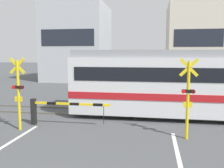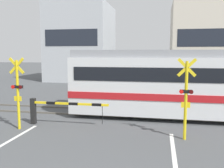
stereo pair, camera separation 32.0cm
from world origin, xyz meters
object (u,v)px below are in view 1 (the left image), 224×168
at_px(crossing_signal_right, 188,95).
at_px(crossing_barrier_far, 157,92).
at_px(pedestrian, 128,84).
at_px(crossing_signal_left, 18,91).
at_px(crossing_barrier_near, 52,108).

bearing_deg(crossing_signal_right, crossing_barrier_far, 99.36).
distance_m(crossing_signal_right, pedestrian, 9.37).
height_order(crossing_barrier_far, crossing_signal_left, crossing_signal_left).
height_order(crossing_barrier_far, pedestrian, pedestrian).
height_order(crossing_barrier_near, pedestrian, pedestrian).
relative_size(crossing_signal_left, pedestrian, 1.91).
relative_size(crossing_signal_left, crossing_signal_right, 1.00).
bearing_deg(crossing_barrier_far, crossing_signal_right, -80.64).
xyz_separation_m(crossing_barrier_far, pedestrian, (-2.08, 2.42, 0.12)).
height_order(crossing_signal_right, pedestrian, crossing_signal_right).
height_order(crossing_barrier_near, crossing_barrier_far, same).
height_order(crossing_barrier_near, crossing_signal_right, crossing_signal_right).
bearing_deg(crossing_barrier_near, crossing_barrier_far, 50.40).
xyz_separation_m(crossing_signal_right, pedestrian, (-3.13, 8.80, -0.75)).
relative_size(crossing_barrier_far, crossing_signal_left, 1.19).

